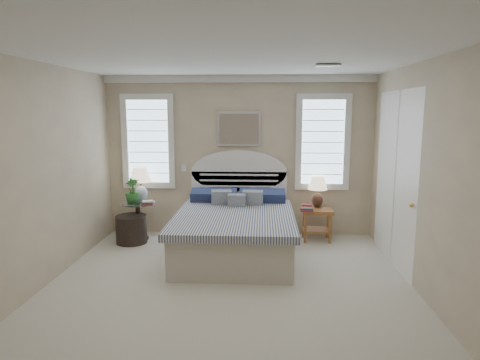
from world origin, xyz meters
name	(u,v)px	position (x,y,z in m)	size (l,w,h in m)	color
floor	(227,294)	(0.00, 0.00, 0.00)	(4.50, 5.00, 0.01)	#BEB7A2
ceiling	(226,57)	(0.00, 0.00, 2.70)	(4.50, 5.00, 0.01)	silver
wall_back	(239,156)	(0.00, 2.50, 1.35)	(4.50, 0.02, 2.70)	beige
wall_left	(32,179)	(-2.25, 0.00, 1.35)	(0.02, 5.00, 2.70)	beige
wall_right	(431,182)	(2.25, 0.00, 1.35)	(0.02, 5.00, 2.70)	beige
crown_molding	(239,79)	(0.00, 2.46, 2.64)	(4.50, 0.08, 0.12)	silver
hvac_vent	(328,66)	(1.20, 0.80, 2.68)	(0.30, 0.20, 0.02)	#B2B2B2
switch_plate	(184,168)	(-0.95, 2.48, 1.15)	(0.08, 0.01, 0.12)	silver
window_left	(148,141)	(-1.55, 2.48, 1.60)	(0.90, 0.06, 1.60)	#A9C5D7
window_right	(323,142)	(1.40, 2.48, 1.60)	(0.90, 0.06, 1.60)	#A9C5D7
painting	(239,129)	(0.00, 2.46, 1.82)	(0.74, 0.04, 0.58)	silver
closet_door	(395,178)	(2.23, 1.20, 1.20)	(0.02, 1.80, 2.40)	white
bed	(235,228)	(0.00, 1.46, 0.39)	(1.72, 2.28, 1.47)	beige
side_table_left	(138,217)	(-1.65, 2.05, 0.39)	(0.56, 0.56, 0.63)	black
nightstand_right	(317,218)	(1.30, 2.15, 0.39)	(0.50, 0.40, 0.53)	#9A5A32
floor_pot	(131,229)	(-1.71, 1.87, 0.22)	(0.49, 0.49, 0.45)	black
lamp_left	(141,181)	(-1.61, 2.14, 0.98)	(0.46, 0.46, 0.57)	white
lamp_right	(318,188)	(1.32, 2.30, 0.85)	(0.39, 0.39, 0.52)	black
potted_plant	(132,191)	(-1.70, 1.97, 0.84)	(0.23, 0.23, 0.42)	#2F742E
books_left	(148,203)	(-1.43, 1.86, 0.66)	(0.20, 0.16, 0.07)	maroon
books_right	(307,208)	(1.12, 2.00, 0.58)	(0.20, 0.15, 0.11)	maroon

